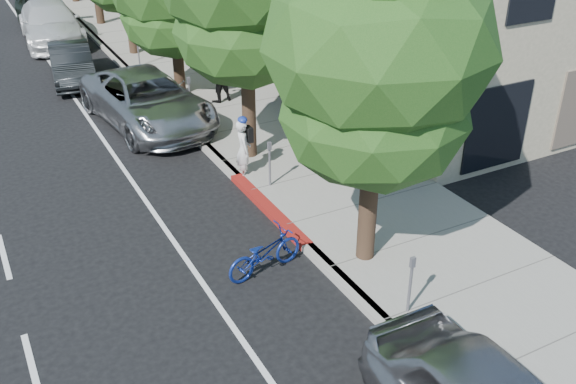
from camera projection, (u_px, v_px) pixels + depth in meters
ground at (287, 229)px, 15.52m from camera, size 120.00×120.00×0.00m
sidewalk at (238, 106)px, 22.64m from camera, size 4.60×56.00×0.15m
curb at (176, 118)px, 21.69m from camera, size 0.30×56.00×0.15m
curb_red_segment at (268, 209)px, 16.26m from camera, size 0.32×4.00×0.15m
street_tree_0 at (379, 52)px, 12.07m from camera, size 4.53×4.53×7.66m
cyclist at (243, 150)px, 17.54m from camera, size 0.54×0.70×1.71m
bicycle at (265, 253)px, 13.75m from camera, size 1.95×0.97×0.98m
silver_suv at (147, 100)px, 20.94m from camera, size 3.48×6.37×1.69m
dark_sedan at (71, 64)px, 24.88m from camera, size 2.02×4.49×1.43m
white_pickup at (50, 23)px, 29.79m from camera, size 2.91×6.38×1.81m
dark_suv_far at (43, 11)px, 32.29m from camera, size 2.44×5.15×1.70m
pedestrian at (218, 76)px, 22.43m from camera, size 0.98×0.81×1.87m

